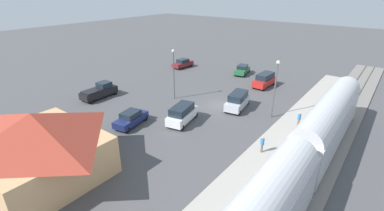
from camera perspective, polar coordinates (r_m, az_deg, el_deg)
name	(u,v)px	position (r m, az deg, el deg)	size (l,w,h in m)	color
ground_plane	(219,105)	(37.83, 5.64, 0.06)	(200.00, 200.00, 0.00)	#4C4C4F
railway_track	(328,136)	(33.46, 26.45, -5.62)	(4.80, 70.00, 0.30)	slate
platform	(291,125)	(34.15, 20.00, -3.78)	(3.20, 46.00, 0.30)	#A8A399
passenger_train	(299,161)	(22.65, 21.48, -10.79)	(2.93, 34.89, 4.98)	silver
station_building	(37,144)	(26.23, -29.53, -7.00)	(10.82, 9.46, 5.83)	tan
pedestrian_on_platform	(299,118)	(33.36, 21.41, -2.50)	(0.36, 0.36, 1.71)	brown
pedestrian_waiting_far	(262,143)	(27.18, 14.43, -7.62)	(0.36, 0.36, 1.71)	brown
sedan_green	(242,70)	(51.91, 10.44, 7.37)	(2.77, 4.79, 1.74)	#236638
pickup_black	(99,91)	(42.10, -18.72, 2.87)	(2.18, 5.47, 2.14)	black
sedan_maroon	(183,63)	(55.49, -1.93, 8.79)	(2.20, 4.63, 1.74)	maroon
suv_silver	(238,101)	(36.71, 9.48, 1.03)	(2.77, 5.16, 2.22)	silver
sedan_navy	(131,118)	(32.74, -12.62, -2.63)	(2.65, 4.77, 1.74)	navy
suv_white	(182,114)	(32.49, -2.05, -1.72)	(2.94, 5.20, 2.22)	white
suv_red	(265,80)	(45.96, 14.89, 5.20)	(2.16, 4.97, 2.22)	red
light_pole_near_platform	(276,82)	(33.98, 17.03, 4.65)	(0.44, 0.44, 7.23)	#515156
light_pole_lot_center	(174,68)	(38.57, -3.85, 7.79)	(0.44, 0.44, 7.17)	#515156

